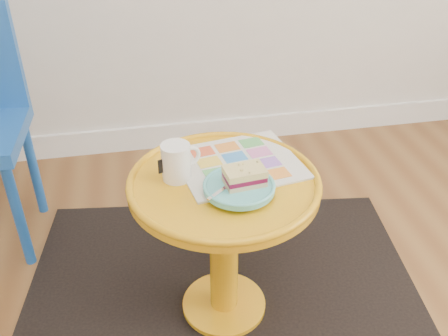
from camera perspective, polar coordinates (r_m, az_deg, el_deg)
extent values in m
cube|color=white|center=(2.48, -4.80, 3.89)|extent=(4.00, 0.02, 0.12)
cube|color=black|center=(1.68, 0.00, -15.48)|extent=(1.43, 1.26, 0.01)
cylinder|color=orange|center=(1.67, 0.00, -15.31)|extent=(0.27, 0.27, 0.02)
cylinder|color=orange|center=(1.50, 0.00, -9.33)|extent=(0.09, 0.09, 0.45)
cylinder|color=orange|center=(1.36, 0.00, -1.89)|extent=(0.52, 0.52, 0.03)
cylinder|color=#1A52AA|center=(1.83, -22.36, -5.26)|extent=(0.04, 0.04, 0.40)
cylinder|color=#1A52AA|center=(2.08, -20.91, -0.13)|extent=(0.04, 0.04, 0.40)
cube|color=silver|center=(1.42, 1.67, 0.54)|extent=(0.38, 0.33, 0.01)
cylinder|color=white|center=(1.34, -5.49, 0.69)|extent=(0.08, 0.08, 0.10)
torus|color=white|center=(1.35, -3.85, 1.37)|extent=(0.06, 0.03, 0.06)
cylinder|color=#D1B78C|center=(1.31, -5.60, 2.39)|extent=(0.07, 0.07, 0.01)
cylinder|color=#5BC0C1|center=(1.30, 1.72, -2.58)|extent=(0.07, 0.07, 0.01)
cylinder|color=#5BC0C1|center=(1.29, 1.73, -2.21)|extent=(0.19, 0.19, 0.01)
cube|color=#D3BC8C|center=(1.29, 2.35, -1.50)|extent=(0.11, 0.08, 0.01)
cube|color=maroon|center=(1.28, 2.36, -0.99)|extent=(0.11, 0.08, 0.01)
cube|color=#EADB8C|center=(1.27, 2.37, -0.39)|extent=(0.11, 0.08, 0.02)
cube|color=silver|center=(1.26, -0.10, -2.48)|extent=(0.10, 0.08, 0.00)
cube|color=silver|center=(1.31, 1.85, -1.13)|extent=(0.04, 0.04, 0.00)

